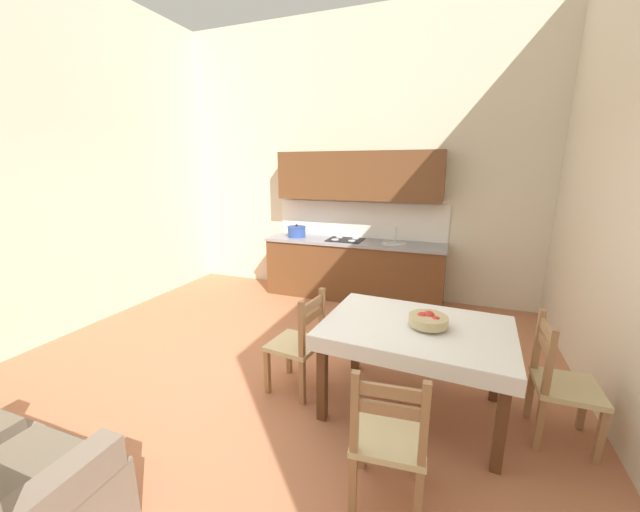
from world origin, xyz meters
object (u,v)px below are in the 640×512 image
object	(u,v)px
dining_chair_tv_side	(299,344)
dining_chair_camera_side	(389,439)
kitchen_cabinetry	(354,243)
dining_chair_window_side	(561,384)
fruit_bowl	(428,320)
dining_table	(415,339)

from	to	relation	value
dining_chair_tv_side	dining_chair_camera_side	bearing A→B (deg)	-42.37
kitchen_cabinetry	dining_chair_window_side	size ratio (longest dim) A/B	2.89
dining_chair_tv_side	kitchen_cabinetry	bearing A→B (deg)	94.47
fruit_bowl	kitchen_cabinetry	bearing A→B (deg)	117.49
kitchen_cabinetry	dining_chair_window_side	world-z (taller)	kitchen_cabinetry
dining_chair_camera_side	kitchen_cabinetry	bearing A→B (deg)	108.78
dining_table	kitchen_cabinetry	bearing A→B (deg)	115.91
dining_table	dining_chair_window_side	distance (m)	1.05
dining_table	fruit_bowl	distance (m)	0.20
kitchen_cabinetry	fruit_bowl	size ratio (longest dim) A/B	8.96
dining_chair_window_side	fruit_bowl	xyz separation A→B (m)	(-0.94, -0.04, 0.37)
dining_table	dining_chair_tv_side	size ratio (longest dim) A/B	1.61
dining_chair_camera_side	fruit_bowl	world-z (taller)	dining_chair_camera_side
dining_table	fruit_bowl	xyz separation A→B (m)	(0.09, -0.00, 0.18)
dining_table	dining_chair_camera_side	distance (m)	0.96
kitchen_cabinetry	dining_chair_camera_side	xyz separation A→B (m)	(1.15, -3.38, -0.41)
dining_table	fruit_bowl	size ratio (longest dim) A/B	5.01
dining_chair_window_side	fruit_bowl	size ratio (longest dim) A/B	3.10
kitchen_cabinetry	fruit_bowl	bearing A→B (deg)	-62.51
dining_chair_tv_side	fruit_bowl	xyz separation A→B (m)	(1.08, 0.07, 0.37)
kitchen_cabinetry	dining_chair_camera_side	size ratio (longest dim) A/B	2.89
dining_chair_camera_side	fruit_bowl	xyz separation A→B (m)	(0.12, 0.94, 0.37)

